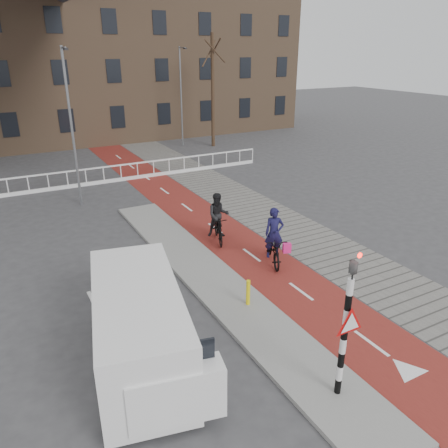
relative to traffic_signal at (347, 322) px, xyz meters
name	(u,v)px	position (x,y,z in m)	size (l,w,h in m)	color
ground	(302,340)	(0.60, 2.02, -1.99)	(120.00, 120.00, 0.00)	#38383A
bike_lane	(195,214)	(2.10, 12.02, -1.98)	(2.50, 60.00, 0.01)	maroon
sidewalk	(246,204)	(4.90, 12.02, -1.98)	(3.00, 60.00, 0.01)	slate
curb_island	(212,279)	(-0.10, 6.02, -1.93)	(1.80, 16.00, 0.12)	gray
traffic_signal	(347,322)	(0.00, 0.00, 0.00)	(0.80, 0.80, 3.68)	black
bollard	(248,292)	(0.12, 4.06, -1.47)	(0.12, 0.12, 0.80)	yellow
cyclist_near	(274,245)	(2.46, 6.14, -1.28)	(1.42, 2.13, 2.08)	black
cyclist_far	(218,222)	(1.59, 8.74, -1.15)	(1.12, 1.96, 2.02)	black
van	(139,327)	(-3.49, 3.13, -0.88)	(2.92, 5.18, 2.10)	white
railing	(29,188)	(-4.40, 19.02, -1.68)	(28.00, 0.10, 0.99)	silver
townhouse_row	(19,39)	(-2.40, 34.02, 5.82)	(46.00, 10.00, 15.90)	#7F6047
tree_right	(213,92)	(9.77, 25.15, 2.14)	(0.27, 0.27, 8.27)	#2F2115
streetlight_near	(72,130)	(-2.33, 15.90, 1.69)	(0.12, 0.12, 7.35)	slate
streetlight_right	(181,98)	(7.74, 26.52, 1.68)	(0.12, 0.12, 7.33)	slate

